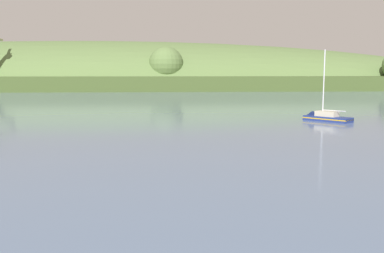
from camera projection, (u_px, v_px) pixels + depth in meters
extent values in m
cube|color=#3C4E24|center=(122.00, 82.00, 192.62)|extent=(525.53, 96.44, 5.69)
ellipsoid|color=#56703D|center=(97.00, 87.00, 218.74)|extent=(421.87, 114.05, 46.55)
sphere|color=#56703D|center=(166.00, 64.00, 180.11)|extent=(14.94, 14.94, 14.94)
cube|color=navy|center=(328.00, 120.00, 62.19)|extent=(6.12, 7.01, 1.16)
cone|color=navy|center=(307.00, 118.00, 64.68)|extent=(2.95, 2.82, 2.40)
cube|color=gold|center=(328.00, 119.00, 62.16)|extent=(6.14, 7.02, 0.14)
cube|color=#BCB299|center=(327.00, 114.00, 62.19)|extent=(3.22, 3.50, 0.76)
cylinder|color=silver|center=(324.00, 83.00, 62.12)|extent=(0.18, 0.18, 9.83)
cylinder|color=silver|center=(334.00, 111.00, 61.32)|extent=(2.27, 2.98, 0.14)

